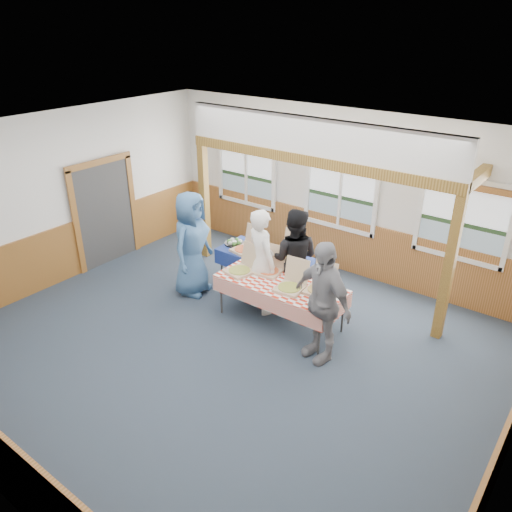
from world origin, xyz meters
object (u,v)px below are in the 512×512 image
at_px(woman_black, 294,259).
at_px(man_blue, 192,244).
at_px(person_grey, 322,302).
at_px(table_right, 281,285).
at_px(table_left, 266,257).
at_px(woman_white, 262,261).

distance_m(woman_black, man_blue, 1.87).
distance_m(man_blue, person_grey, 2.89).
bearing_deg(table_right, woman_black, 101.41).
bearing_deg(table_left, table_right, -31.69).
height_order(table_right, person_grey, person_grey).
relative_size(woman_white, person_grey, 0.98).
xyz_separation_m(woman_white, man_blue, (-1.38, -0.26, 0.04)).
bearing_deg(woman_white, woman_black, -103.67).
bearing_deg(table_left, man_blue, -132.01).
distance_m(table_right, woman_black, 0.66).
xyz_separation_m(woman_black, person_grey, (1.15, -1.01, 0.04)).
height_order(table_left, table_right, same).
bearing_deg(woman_white, man_blue, 34.05).
xyz_separation_m(table_right, person_grey, (1.00, -0.40, 0.24)).
xyz_separation_m(table_left, woman_black, (0.66, -0.11, 0.21)).
bearing_deg(table_left, person_grey, -21.85).
xyz_separation_m(table_left, table_right, (0.81, -0.72, 0.01)).
distance_m(table_right, man_blue, 1.90).
xyz_separation_m(table_left, person_grey, (1.81, -1.12, 0.25)).
bearing_deg(person_grey, table_left, 166.39).
bearing_deg(woman_white, person_grey, -176.65).
bearing_deg(table_right, table_left, 135.84).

